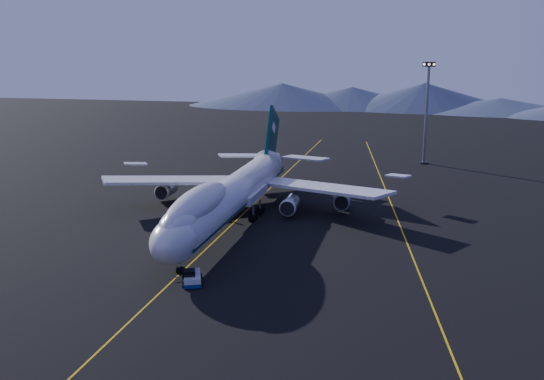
# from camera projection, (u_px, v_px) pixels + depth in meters

# --- Properties ---
(ground) EXTENTS (500.00, 500.00, 0.00)m
(ground) POSITION_uv_depth(u_px,v_px,m) (233.00, 224.00, 113.48)
(ground) COLOR black
(ground) RESTS_ON ground
(taxiway_line_main) EXTENTS (0.25, 220.00, 0.01)m
(taxiway_line_main) POSITION_uv_depth(u_px,v_px,m) (233.00, 224.00, 113.48)
(taxiway_line_main) COLOR #E0AF0D
(taxiway_line_main) RESTS_ON ground
(taxiway_line_side) EXTENTS (28.08, 198.09, 0.01)m
(taxiway_line_side) POSITION_uv_depth(u_px,v_px,m) (397.00, 219.00, 116.28)
(taxiway_line_side) COLOR #E0AF0D
(taxiway_line_side) RESTS_ON ground
(boeing_747) EXTENTS (59.62, 72.43, 19.37)m
(boeing_747) POSITION_uv_depth(u_px,v_px,m) (232.00, 194.00, 112.19)
(boeing_747) COLOR silver
(boeing_747) RESTS_ON ground
(pushback_tug) EXTENTS (4.00, 5.35, 2.09)m
(pushback_tug) POSITION_uv_depth(u_px,v_px,m) (192.00, 278.00, 84.70)
(pushback_tug) COLOR silver
(pushback_tug) RESTS_ON ground
(floodlight_mast) EXTENTS (3.51, 2.63, 28.43)m
(floodlight_mast) POSITION_uv_depth(u_px,v_px,m) (426.00, 113.00, 169.51)
(floodlight_mast) COLOR black
(floodlight_mast) RESTS_ON ground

